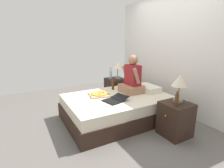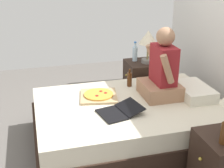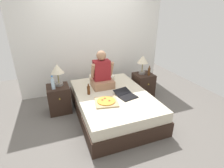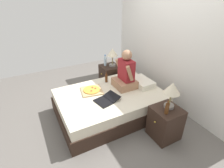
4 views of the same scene
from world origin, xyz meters
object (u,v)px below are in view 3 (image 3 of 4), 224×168
(nightstand_right, at_px, (143,85))
(lamp_on_right_nightstand, at_px, (143,61))
(beer_bottle_on_bed, at_px, (89,90))
(nightstand_left, at_px, (59,99))
(lamp_on_left_nightstand, at_px, (57,70))
(laptop, at_px, (126,95))
(beer_bottle, at_px, (149,71))
(water_bottle, at_px, (53,84))
(person_seated, at_px, (102,74))
(bed, at_px, (113,104))
(pizza_box, at_px, (106,102))

(nightstand_right, bearing_deg, lamp_on_right_nightstand, 120.93)
(beer_bottle_on_bed, bearing_deg, nightstand_left, 145.99)
(lamp_on_left_nightstand, height_order, laptop, lamp_on_left_nightstand)
(beer_bottle, bearing_deg, water_bottle, 179.73)
(nightstand_left, height_order, nightstand_right, same)
(lamp_on_right_nightstand, relative_size, laptop, 0.96)
(lamp_on_right_nightstand, height_order, beer_bottle, lamp_on_right_nightstand)
(nightstand_left, height_order, beer_bottle_on_bed, beer_bottle_on_bed)
(nightstand_left, bearing_deg, person_seated, -7.55)
(nightstand_left, bearing_deg, water_bottle, -131.65)
(laptop, bearing_deg, nightstand_left, 149.64)
(lamp_on_left_nightstand, xyz_separation_m, beer_bottle, (2.04, -0.15, -0.23))
(bed, relative_size, water_bottle, 7.43)
(bed, xyz_separation_m, person_seated, (-0.09, 0.39, 0.53))
(bed, xyz_separation_m, nightstand_right, (1.00, 0.52, 0.05))
(water_bottle, distance_m, lamp_on_right_nightstand, 2.07)
(nightstand_left, relative_size, pizza_box, 1.23)
(beer_bottle_on_bed, bearing_deg, laptop, -27.05)
(nightstand_right, height_order, lamp_on_right_nightstand, lamp_on_right_nightstand)
(nightstand_left, distance_m, beer_bottle_on_bed, 0.72)
(person_seated, bearing_deg, beer_bottle_on_bed, -144.92)
(lamp_on_left_nightstand, relative_size, lamp_on_right_nightstand, 1.00)
(lamp_on_right_nightstand, distance_m, beer_bottle_on_bed, 1.52)
(bed, bearing_deg, laptop, -43.12)
(person_seated, bearing_deg, nightstand_left, 172.45)
(water_bottle, distance_m, pizza_box, 1.13)
(pizza_box, bearing_deg, nightstand_left, 133.70)
(lamp_on_left_nightstand, relative_size, water_bottle, 1.63)
(water_bottle, height_order, beer_bottle_on_bed, water_bottle)
(bed, height_order, water_bottle, water_bottle)
(lamp_on_left_nightstand, distance_m, lamp_on_right_nightstand, 1.94)
(nightstand_left, bearing_deg, bed, -27.19)
(laptop, bearing_deg, nightstand_right, 41.64)
(bed, distance_m, person_seated, 0.66)
(beer_bottle, bearing_deg, nightstand_left, 177.24)
(nightstand_right, bearing_deg, bed, -152.81)
(nightstand_left, height_order, lamp_on_right_nightstand, lamp_on_right_nightstand)
(person_seated, bearing_deg, pizza_box, -101.88)
(water_bottle, xyz_separation_m, beer_bottle, (2.16, -0.01, -0.02))
(pizza_box, bearing_deg, beer_bottle_on_bed, 116.56)
(beer_bottle, distance_m, laptop, 1.07)
(bed, height_order, beer_bottle, beer_bottle)
(nightstand_right, bearing_deg, laptop, -138.36)
(person_seated, bearing_deg, laptop, -63.26)
(water_bottle, height_order, laptop, water_bottle)
(water_bottle, relative_size, beer_bottle, 1.20)
(water_bottle, bearing_deg, pizza_box, -40.10)
(nightstand_left, bearing_deg, beer_bottle, -2.76)
(water_bottle, bearing_deg, nightstand_right, 2.47)
(water_bottle, xyz_separation_m, person_seated, (0.99, -0.03, 0.08))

